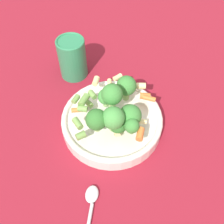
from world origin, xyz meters
name	(u,v)px	position (x,y,z in m)	size (l,w,h in m)	color
ground_plane	(112,126)	(0.00, 0.00, 0.00)	(3.00, 3.00, 0.00)	maroon
bowl	(112,121)	(0.00, 0.00, 0.02)	(0.23, 0.23, 0.04)	silver
pasta_salad	(117,109)	(0.01, -0.02, 0.09)	(0.18, 0.19, 0.10)	#8CB766
cup	(72,58)	(-0.14, 0.15, 0.06)	(0.07, 0.07, 0.11)	#2D7F51
spoon	(91,209)	(0.01, -0.20, 0.01)	(0.03, 0.15, 0.01)	silver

